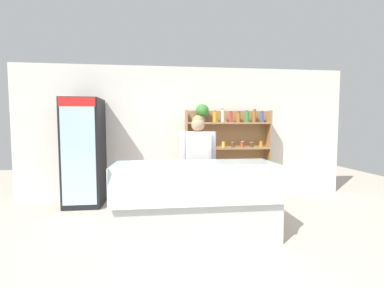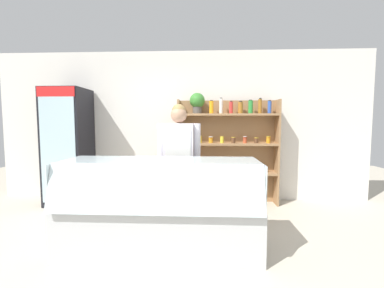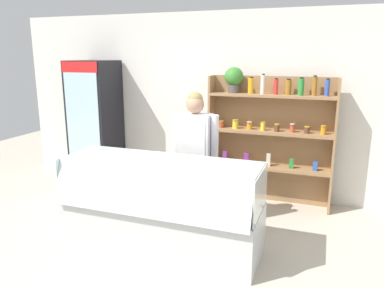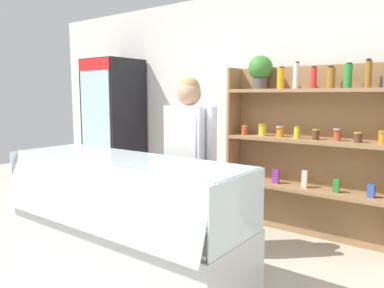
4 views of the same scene
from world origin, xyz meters
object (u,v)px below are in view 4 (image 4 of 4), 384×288
deli_display_case (123,242)px  shelving_unit (303,137)px  drinks_fridge (114,130)px  shop_clerk (189,152)px

deli_display_case → shelving_unit: bearing=64.4°
drinks_fridge → shelving_unit: (2.71, 0.14, 0.08)m
drinks_fridge → shop_clerk: size_ratio=1.20×
drinks_fridge → shop_clerk: 2.21m
shelving_unit → deli_display_case: bearing=-115.6°
drinks_fridge → shop_clerk: drinks_fridge is taller
shop_clerk → shelving_unit: bearing=56.0°
drinks_fridge → deli_display_case: size_ratio=0.93×
shop_clerk → deli_display_case: bearing=-100.9°
drinks_fridge → shop_clerk: (2.02, -0.89, -0.02)m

